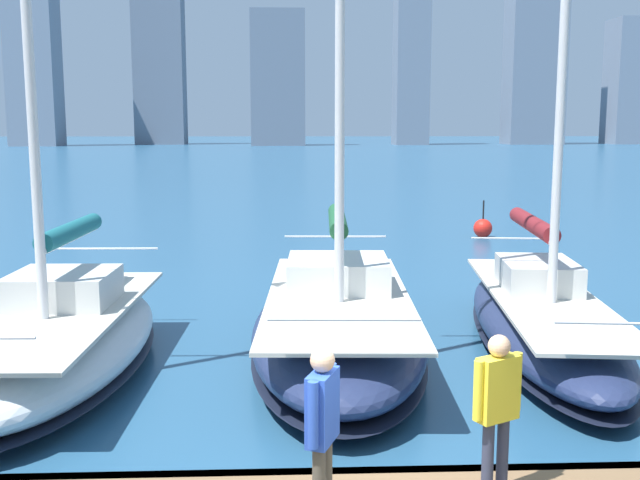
{
  "coord_description": "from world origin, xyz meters",
  "views": [
    {
      "loc": [
        0.77,
        5.99,
        4.15
      ],
      "look_at": [
        0.22,
        -6.75,
        2.2
      ],
      "focal_mm": 42.0,
      "sensor_mm": 36.0,
      "label": 1
    }
  ],
  "objects_px": {
    "sailboat_maroon": "(541,316)",
    "channel_buoy": "(483,228)",
    "person_yellow_shirt": "(497,399)",
    "sailboat_teal": "(58,338)",
    "sailboat_forest": "(338,322)",
    "person_blue_shirt": "(322,419)"
  },
  "relations": [
    {
      "from": "sailboat_maroon",
      "to": "sailboat_forest",
      "type": "height_order",
      "value": "sailboat_forest"
    },
    {
      "from": "sailboat_forest",
      "to": "sailboat_teal",
      "type": "bearing_deg",
      "value": 8.02
    },
    {
      "from": "sailboat_forest",
      "to": "person_blue_shirt",
      "type": "relative_size",
      "value": 7.71
    },
    {
      "from": "person_yellow_shirt",
      "to": "channel_buoy",
      "type": "relative_size",
      "value": 1.14
    },
    {
      "from": "sailboat_maroon",
      "to": "person_blue_shirt",
      "type": "relative_size",
      "value": 6.01
    },
    {
      "from": "sailboat_maroon",
      "to": "sailboat_teal",
      "type": "distance_m",
      "value": 8.64
    },
    {
      "from": "person_yellow_shirt",
      "to": "sailboat_teal",
      "type": "bearing_deg",
      "value": -43.03
    },
    {
      "from": "sailboat_teal",
      "to": "channel_buoy",
      "type": "distance_m",
      "value": 18.94
    },
    {
      "from": "sailboat_teal",
      "to": "person_blue_shirt",
      "type": "xyz_separation_m",
      "value": [
        -4.13,
        5.92,
        0.93
      ]
    },
    {
      "from": "sailboat_teal",
      "to": "person_blue_shirt",
      "type": "distance_m",
      "value": 7.28
    },
    {
      "from": "sailboat_forest",
      "to": "channel_buoy",
      "type": "distance_m",
      "value": 16.0
    },
    {
      "from": "sailboat_maroon",
      "to": "sailboat_teal",
      "type": "relative_size",
      "value": 1.01
    },
    {
      "from": "sailboat_teal",
      "to": "channel_buoy",
      "type": "xyz_separation_m",
      "value": [
        -11.14,
        -15.31,
        -0.3
      ]
    },
    {
      "from": "channel_buoy",
      "to": "person_yellow_shirt",
      "type": "bearing_deg",
      "value": 75.64
    },
    {
      "from": "sailboat_forest",
      "to": "channel_buoy",
      "type": "bearing_deg",
      "value": -113.69
    },
    {
      "from": "sailboat_teal",
      "to": "person_blue_shirt",
      "type": "bearing_deg",
      "value": 124.9
    },
    {
      "from": "person_yellow_shirt",
      "to": "channel_buoy",
      "type": "xyz_separation_m",
      "value": [
        -5.31,
        -20.75,
        -1.21
      ]
    },
    {
      "from": "person_blue_shirt",
      "to": "sailboat_teal",
      "type": "bearing_deg",
      "value": -55.1
    },
    {
      "from": "person_yellow_shirt",
      "to": "sailboat_maroon",
      "type": "bearing_deg",
      "value": -112.36
    },
    {
      "from": "person_blue_shirt",
      "to": "person_yellow_shirt",
      "type": "bearing_deg",
      "value": -164.18
    },
    {
      "from": "sailboat_forest",
      "to": "sailboat_teal",
      "type": "relative_size",
      "value": 1.29
    },
    {
      "from": "sailboat_maroon",
      "to": "channel_buoy",
      "type": "xyz_separation_m",
      "value": [
        -2.58,
        -14.12,
        -0.27
      ]
    }
  ]
}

